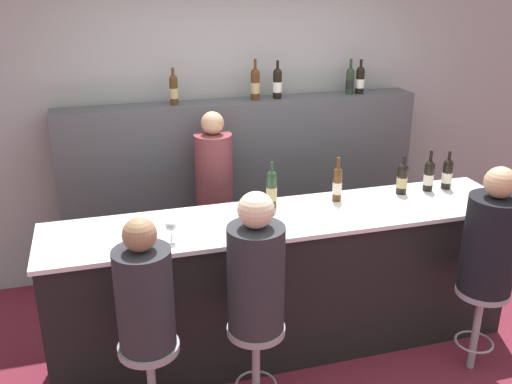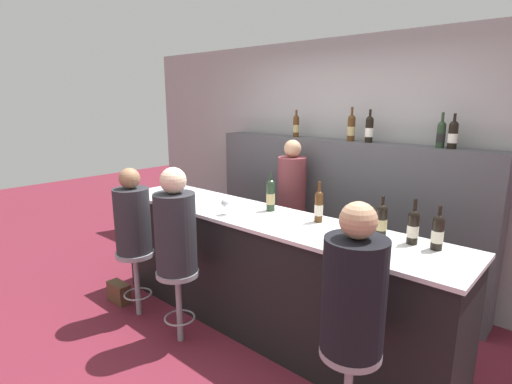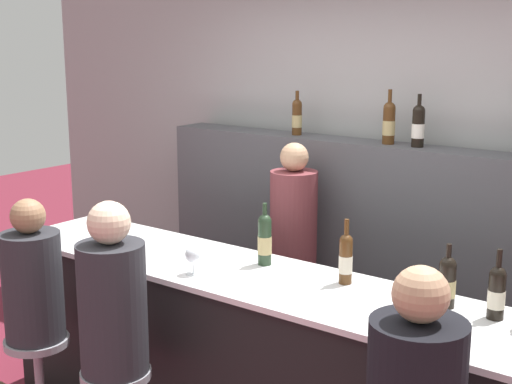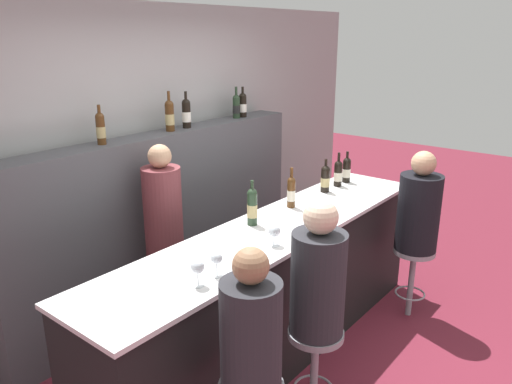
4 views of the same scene
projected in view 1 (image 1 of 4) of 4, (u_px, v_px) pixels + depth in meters
The scene contains 24 objects.
ground_plane at pixel (300, 370), 3.93m from camera, with size 16.00×16.00×0.00m, color maroon.
wall_back at pixel (236, 125), 5.01m from camera, with size 6.40×0.05×2.60m.
bar_counter at pixel (286, 282), 4.02m from camera, with size 3.25×0.67×1.03m.
back_bar_cabinet at pixel (243, 189), 4.99m from camera, with size 3.05×0.28×1.56m.
wine_bottle_counter_0 at pixel (272, 189), 3.91m from camera, with size 0.08×0.08×0.33m.
wine_bottle_counter_1 at pixel (337, 184), 4.04m from camera, with size 0.07×0.07×0.32m.
wine_bottle_counter_2 at pixel (402, 178), 4.18m from camera, with size 0.08×0.08×0.29m.
wine_bottle_counter_3 at pixel (429, 175), 4.23m from camera, with size 0.07×0.07×0.31m.
wine_bottle_counter_4 at pixel (447, 173), 4.28m from camera, with size 0.08×0.08×0.29m.
wine_bottle_backbar_0 at pixel (174, 89), 4.52m from camera, with size 0.07×0.07×0.29m.
wine_bottle_backbar_1 at pixel (255, 84), 4.69m from camera, with size 0.08×0.08×0.33m.
wine_bottle_backbar_2 at pixel (277, 83), 4.74m from camera, with size 0.08×0.08×0.31m.
wine_bottle_backbar_3 at pixel (350, 80), 4.92m from camera, with size 0.07×0.07×0.30m.
wine_bottle_backbar_4 at pixel (360, 80), 4.94m from camera, with size 0.08×0.08×0.29m.
wine_glass_0 at pixel (145, 229), 3.39m from camera, with size 0.08×0.08×0.15m.
wine_glass_1 at pixel (171, 227), 3.43m from camera, with size 0.08×0.08×0.15m.
wine_glass_2 at pixel (258, 217), 3.57m from camera, with size 0.08×0.08×0.14m.
bar_stool_left at pixel (150, 365), 3.23m from camera, with size 0.34×0.34×0.63m.
guest_seated_left at pixel (144, 293), 3.06m from camera, with size 0.31×0.31×0.77m.
bar_stool_middle at pixel (256, 346), 3.39m from camera, with size 0.34×0.34×0.63m.
guest_seated_middle at pixel (256, 271), 3.20m from camera, with size 0.33×0.33×0.84m.
bar_stool_right at pixel (480, 307), 3.78m from camera, with size 0.34×0.34×0.63m.
guest_seated_right at pixel (491, 239), 3.60m from camera, with size 0.34×0.34×0.84m.
bartender at pixel (215, 214), 4.60m from camera, with size 0.30×0.30×1.58m.
Camera 1 is at (-1.17, -3.00, 2.57)m, focal length 40.00 mm.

